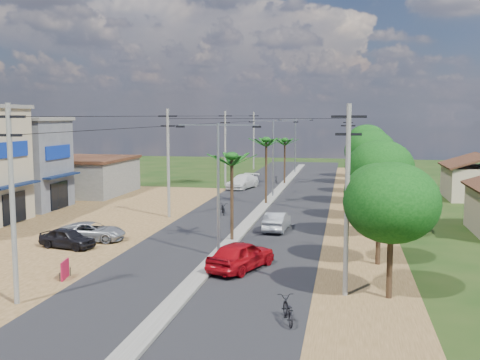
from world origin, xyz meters
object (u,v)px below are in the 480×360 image
(car_silver_mid, at_px, (277,222))
(car_parked_dark, at_px, (67,239))
(car_white_far, at_px, (243,182))
(car_parked_silver, at_px, (91,232))
(car_red_near, at_px, (241,256))
(moto_rider_east, at_px, (288,311))
(roadside_sign, at_px, (65,270))

(car_silver_mid, distance_m, car_parked_dark, 14.78)
(car_silver_mid, xyz_separation_m, car_parked_dark, (-12.48, -7.92, -0.06))
(car_white_far, bearing_deg, car_parked_dark, -85.03)
(car_silver_mid, relative_size, car_parked_silver, 0.93)
(car_parked_silver, bearing_deg, car_silver_mid, -70.60)
(car_red_near, bearing_deg, car_white_far, -57.56)
(car_parked_silver, relative_size, moto_rider_east, 2.32)
(car_parked_dark, bearing_deg, moto_rider_east, -112.13)
(car_parked_silver, xyz_separation_m, car_parked_dark, (-0.60, -2.18, 0.01))
(car_parked_dark, bearing_deg, car_red_near, -91.87)
(car_white_far, xyz_separation_m, car_parked_silver, (-5.00, -28.89, -0.16))
(car_white_far, distance_m, car_parked_silver, 29.32)
(car_red_near, distance_m, car_white_far, 34.58)
(car_silver_mid, height_order, moto_rider_east, car_silver_mid)
(car_silver_mid, xyz_separation_m, roadside_sign, (-9.28, -14.25, -0.20))
(car_parked_silver, relative_size, car_parked_dark, 1.21)
(car_red_near, bearing_deg, moto_rider_east, 136.29)
(car_white_far, height_order, moto_rider_east, car_white_far)
(car_parked_silver, distance_m, moto_rider_east, 19.21)
(roadside_sign, bearing_deg, car_parked_silver, 95.95)
(car_red_near, distance_m, moto_rider_east, 8.10)
(moto_rider_east, height_order, roadside_sign, moto_rider_east)
(moto_rider_east, bearing_deg, car_red_near, -82.01)
(car_silver_mid, xyz_separation_m, car_parked_silver, (-11.88, -5.75, -0.06))
(car_silver_mid, height_order, car_parked_silver, car_silver_mid)
(moto_rider_east, bearing_deg, roadside_sign, -34.73)
(car_silver_mid, bearing_deg, car_parked_dark, 35.56)
(car_parked_dark, distance_m, moto_rider_east, 18.35)
(car_red_near, bearing_deg, car_parked_dark, 8.08)
(moto_rider_east, bearing_deg, car_parked_silver, -56.88)
(car_silver_mid, distance_m, moto_rider_east, 18.44)
(car_parked_silver, bearing_deg, moto_rider_east, -137.00)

